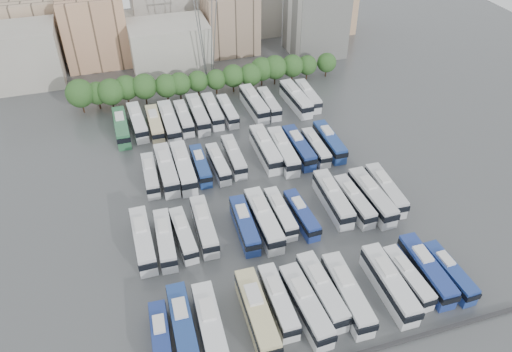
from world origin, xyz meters
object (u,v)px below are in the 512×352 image
object	(u,v)px
bus_r0_s1	(183,326)
bus_r3_s10	(269,103)
bus_r0_s10	(389,284)
bus_r2_s2	(166,169)
bus_r1_s3	(204,226)
bus_r3_s12	(296,98)
bus_r0_s12	(426,270)
bus_r1_s6	(264,219)
bus_r1_s1	(165,239)
bus_r2_s1	(150,175)
bus_r0_s5	(278,301)
bus_r0_s7	(322,290)
bus_r2_s6	(234,156)
bus_r2_s8	(265,148)
bus_r1_s5	(245,224)
bus_r2_s4	(201,165)
bus_r2_s12	(329,141)
bus_r0_s8	(347,293)
bus_r1_s10	(333,198)
bus_r0_s4	(257,313)
bus_r3_s5	(198,114)
bus_r1_s13	(385,190)
bus_r3_s7	(228,111)
bus_r0_s13	(449,272)
bus_r1_s12	(372,196)
bus_r0_s6	(306,305)
bus_r3_s0	(121,127)
bus_r1_s7	(280,213)
bus_r1_s2	(183,234)
bus_r1_s11	(354,201)
bus_r2_s11	(316,147)
bus_r3_s6	(212,111)
bus_r1_s0	(143,240)
bus_r0_s11	(407,277)
bus_r2_s9	(283,151)
electricity_pylon	(205,6)
bus_r0_s2	(211,328)
bus_r3_s4	(184,118)
bus_r0_s0	(161,340)
bus_r2_s5	(218,163)
bus_r3_s3	(169,122)
bus_r1_s8	(301,214)
bus_r3_s13	(308,96)

from	to	relation	value
bus_r0_s1	bus_r3_s10	bearing A→B (deg)	62.21
bus_r0_s10	bus_r2_s2	distance (m)	45.38
bus_r1_s3	bus_r3_s12	distance (m)	46.24
bus_r0_s12	bus_r1_s6	world-z (taller)	bus_r1_s6
bus_r1_s1	bus_r2_s1	bearing A→B (deg)	92.27
bus_r0_s5	bus_r0_s7	distance (m)	6.50
bus_r2_s6	bus_r2_s8	bearing A→B (deg)	3.50
bus_r0_s7	bus_r1_s5	xyz separation A→B (m)	(-6.65, 16.50, -0.12)
bus_r2_s4	bus_r2_s12	bearing A→B (deg)	0.80
bus_r0_s8	bus_r1_s10	world-z (taller)	bus_r0_s8
bus_r0_s1	bus_r1_s10	distance (m)	35.00
bus_r0_s4	bus_r3_s5	xyz separation A→B (m)	(3.31, 54.66, -0.05)
bus_r2_s2	bus_r1_s13	bearing A→B (deg)	-25.79
bus_r2_s8	bus_r3_s7	bearing A→B (deg)	101.34
bus_r0_s1	bus_r0_s5	size ratio (longest dim) A/B	1.07
bus_r0_s13	bus_r3_s10	bearing A→B (deg)	97.92
bus_r1_s12	bus_r2_s2	world-z (taller)	bus_r2_s2
bus_r0_s6	bus_r3_s5	world-z (taller)	bus_r3_s5
bus_r0_s4	bus_r3_s0	world-z (taller)	bus_r0_s4
bus_r2_s6	bus_r2_s4	bearing A→B (deg)	-171.67
bus_r1_s7	bus_r2_s4	bearing A→B (deg)	119.46
bus_r0_s10	bus_r1_s2	xyz separation A→B (m)	(-26.46, 19.14, -0.36)
bus_r1_s11	bus_r0_s5	bearing A→B (deg)	-141.74
bus_r2_s11	bus_r3_s6	bearing A→B (deg)	130.53
bus_r3_s12	bus_r1_s7	bearing A→B (deg)	-117.05
bus_r2_s2	bus_r1_s0	bearing A→B (deg)	-110.74
bus_r0_s13	bus_r2_s12	xyz separation A→B (m)	(-2.85, 37.31, 0.19)
bus_r0_s12	bus_r0_s13	world-z (taller)	bus_r0_s12
bus_r0_s11	bus_r1_s2	size ratio (longest dim) A/B	1.00
bus_r0_s7	bus_r2_s9	size ratio (longest dim) A/B	0.96
electricity_pylon	bus_r3_s10	bearing A→B (deg)	-63.55
bus_r0_s5	bus_r3_s12	world-z (taller)	bus_r3_s12
bus_r0_s2	bus_r1_s5	world-z (taller)	bus_r0_s2
bus_r1_s10	bus_r3_s7	world-z (taller)	bus_r1_s10
bus_r0_s10	bus_r1_s6	world-z (taller)	bus_r1_s6
bus_r0_s8	bus_r3_s4	size ratio (longest dim) A/B	1.14
bus_r0_s8	bus_r2_s4	world-z (taller)	bus_r0_s8
bus_r0_s0	bus_r1_s5	xyz separation A→B (m)	(16.39, 17.63, 0.16)
bus_r1_s3	bus_r2_s5	bearing A→B (deg)	70.27
bus_r0_s0	bus_r2_s8	size ratio (longest dim) A/B	0.82
electricity_pylon	bus_r0_s11	xyz separation A→B (m)	(12.80, -74.41, -16.96)
bus_r0_s2	bus_r1_s10	size ratio (longest dim) A/B	1.03
bus_r3_s6	bus_r1_s12	bearing A→B (deg)	-61.95
bus_r3_s3	bus_r3_s6	xyz separation A→B (m)	(10.02, 2.20, -0.21)
bus_r1_s12	bus_r2_s11	bearing A→B (deg)	99.12
bus_r1_s8	bus_r3_s4	size ratio (longest dim) A/B	0.94
bus_r1_s12	bus_r3_s13	distance (m)	38.04
bus_r2_s1	bus_r2_s2	world-z (taller)	bus_r2_s2
bus_r1_s11	bus_r3_s5	size ratio (longest dim) A/B	0.90
bus_r0_s4	bus_r2_s5	world-z (taller)	bus_r0_s4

